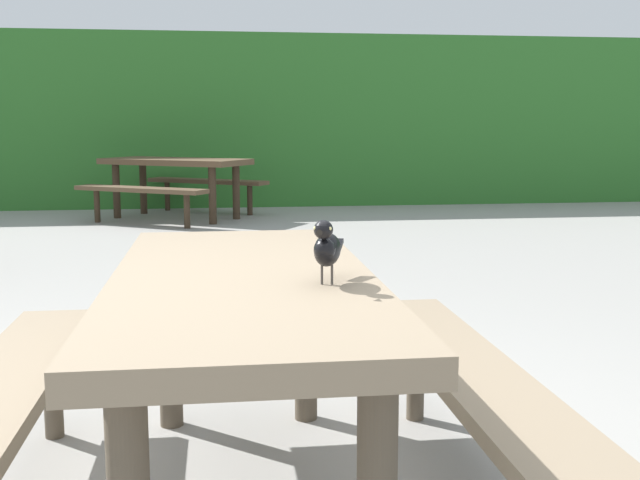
{
  "coord_description": "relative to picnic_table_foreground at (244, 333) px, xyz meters",
  "views": [
    {
      "loc": [
        0.05,
        -2.23,
        1.18
      ],
      "look_at": [
        0.35,
        0.01,
        0.84
      ],
      "focal_mm": 43.94,
      "sensor_mm": 36.0,
      "label": 1
    }
  ],
  "objects": [
    {
      "name": "hedge_wall",
      "position": [
        -0.13,
        9.74,
        0.64
      ],
      "size": [
        28.0,
        2.2,
        2.4
      ],
      "primitive_type": "cube",
      "color": "#2D6B28",
      "rests_on": "ground"
    },
    {
      "name": "picnic_table_foreground",
      "position": [
        0.0,
        0.0,
        0.0
      ],
      "size": [
        1.69,
        1.8,
        0.74
      ],
      "color": "#84725B",
      "rests_on": "ground"
    },
    {
      "name": "bird_grackle",
      "position": [
        0.22,
        -0.21,
        0.29
      ],
      "size": [
        0.13,
        0.28,
        0.18
      ],
      "color": "black",
      "rests_on": "picnic_table_foreground"
    },
    {
      "name": "picnic_table_mid_left",
      "position": [
        -0.54,
        7.48,
        0.0
      ],
      "size": [
        2.35,
        2.34,
        0.74
      ],
      "color": "brown",
      "rests_on": "ground"
    }
  ]
}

